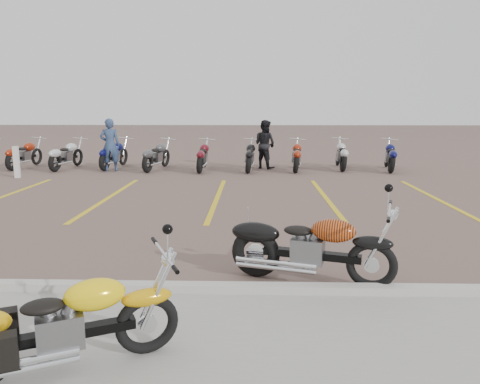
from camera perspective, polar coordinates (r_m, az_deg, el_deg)
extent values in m
plane|color=brown|center=(7.74, -5.09, -6.45)|extent=(100.00, 100.00, 0.00)
cube|color=#ADAAA3|center=(5.85, -7.41, -11.54)|extent=(60.00, 0.18, 0.12)
torus|color=black|center=(4.49, -11.30, -15.64)|extent=(0.56, 0.34, 0.58)
cube|color=black|center=(4.38, -20.47, -15.99)|extent=(1.09, 0.60, 0.09)
cube|color=slate|center=(4.36, -21.12, -15.41)|extent=(0.45, 0.40, 0.30)
ellipsoid|color=yellow|center=(4.27, -17.36, -11.82)|extent=(0.59, 0.48, 0.27)
ellipsoid|color=black|center=(4.27, -22.91, -12.73)|extent=(0.41, 0.36, 0.11)
torus|color=black|center=(6.02, 15.74, -8.73)|extent=(0.62, 0.29, 0.62)
torus|color=black|center=(6.26, 1.98, -7.59)|extent=(0.68, 0.35, 0.66)
cube|color=black|center=(6.08, 8.73, -7.69)|extent=(1.22, 0.48, 0.10)
cube|color=slate|center=(6.07, 8.30, -7.14)|extent=(0.47, 0.39, 0.32)
ellipsoid|color=black|center=(5.94, 11.37, -4.74)|extent=(0.62, 0.46, 0.29)
ellipsoid|color=black|center=(6.02, 7.20, -4.79)|extent=(0.43, 0.35, 0.11)
imported|color=navy|center=(16.94, -15.56, 5.55)|extent=(0.73, 0.54, 1.83)
imported|color=black|center=(17.09, 3.04, 5.82)|extent=(1.08, 1.05, 1.75)
cube|color=silver|center=(16.43, -25.59, 3.31)|extent=(0.17, 0.17, 1.00)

